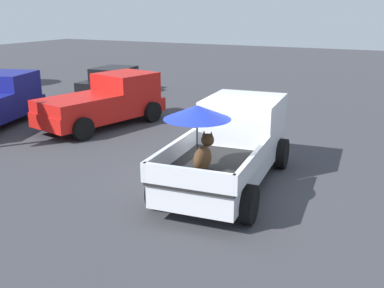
{
  "coord_description": "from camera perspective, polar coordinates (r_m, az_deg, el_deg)",
  "views": [
    {
      "loc": [
        -9.54,
        -3.8,
        4.13
      ],
      "look_at": [
        -0.53,
        0.67,
        1.1
      ],
      "focal_mm": 42.42,
      "sensor_mm": 36.0,
      "label": 1
    }
  ],
  "objects": [
    {
      "name": "pickup_truck_red",
      "position": [
        16.75,
        -10.74,
        5.28
      ],
      "size": [
        5.08,
        2.99,
        1.8
      ],
      "rotation": [
        0.0,
        0.0,
        -0.23
      ],
      "color": "black",
      "rests_on": "ground"
    },
    {
      "name": "ground_plane",
      "position": [
        11.06,
        4.37,
        -5.19
      ],
      "size": [
        80.0,
        80.0,
        0.0
      ],
      "primitive_type": "plane",
      "color": "#38383D"
    },
    {
      "name": "pickup_truck_main",
      "position": [
        11.1,
        5.03,
        0.23
      ],
      "size": [
        5.19,
        2.6,
        2.27
      ],
      "rotation": [
        0.0,
        0.0,
        0.09
      ],
      "color": "black",
      "rests_on": "ground"
    },
    {
      "name": "parked_sedan_near",
      "position": [
        22.87,
        -9.68,
        8.04
      ],
      "size": [
        4.41,
        2.21,
        1.33
      ],
      "rotation": [
        0.0,
        0.0,
        0.07
      ],
      "color": "black",
      "rests_on": "ground"
    }
  ]
}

